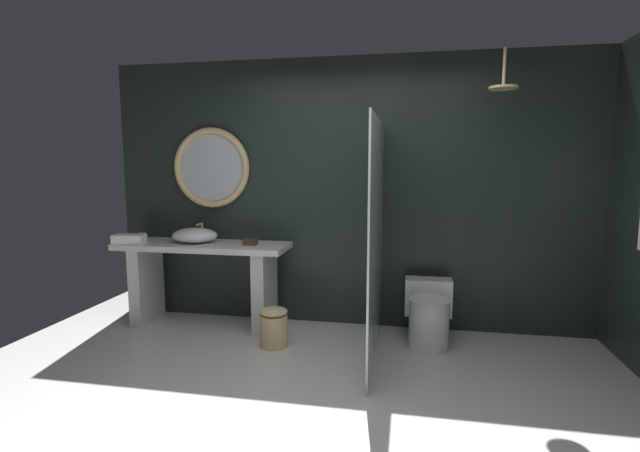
# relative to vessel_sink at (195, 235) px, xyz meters

# --- Properties ---
(ground_plane) EXTENTS (5.76, 5.76, 0.00)m
(ground_plane) POSITION_rel_vessel_sink_xyz_m (1.48, -1.57, -0.90)
(ground_plane) COLOR silver
(back_wall_panel) EXTENTS (4.80, 0.10, 2.60)m
(back_wall_panel) POSITION_rel_vessel_sink_xyz_m (1.48, 0.33, 0.40)
(back_wall_panel) COLOR #1E2823
(back_wall_panel) RESTS_ON ground_plane
(vanity_counter) EXTENTS (1.68, 0.55, 0.82)m
(vanity_counter) POSITION_rel_vessel_sink_xyz_m (0.09, -0.01, -0.36)
(vanity_counter) COLOR silver
(vanity_counter) RESTS_ON ground_plane
(vessel_sink) EXTENTS (0.45, 0.37, 0.18)m
(vessel_sink) POSITION_rel_vessel_sink_xyz_m (0.00, 0.00, 0.00)
(vessel_sink) COLOR white
(vessel_sink) RESTS_ON vanity_counter
(tumbler_cup) EXTENTS (0.08, 0.08, 0.08)m
(tumbler_cup) POSITION_rel_vessel_sink_xyz_m (-0.57, 0.01, -0.03)
(tumbler_cup) COLOR silver
(tumbler_cup) RESTS_ON vanity_counter
(tissue_box) EXTENTS (0.12, 0.10, 0.06)m
(tissue_box) POSITION_rel_vessel_sink_xyz_m (0.58, -0.03, -0.04)
(tissue_box) COLOR #3D3323
(tissue_box) RESTS_ON vanity_counter
(round_wall_mirror) EXTENTS (0.81, 0.07, 0.81)m
(round_wall_mirror) POSITION_rel_vessel_sink_xyz_m (0.09, 0.24, 0.66)
(round_wall_mirror) COLOR #D6B77F
(shower_glass_panel) EXTENTS (0.02, 1.46, 1.94)m
(shower_glass_panel) POSITION_rel_vessel_sink_xyz_m (1.80, -0.45, 0.08)
(shower_glass_panel) COLOR silver
(shower_glass_panel) RESTS_ON ground_plane
(rain_shower_head) EXTENTS (0.23, 0.23, 0.32)m
(rain_shower_head) POSITION_rel_vessel_sink_xyz_m (2.77, -0.19, 1.32)
(rain_shower_head) COLOR #D6B77F
(toilet) EXTENTS (0.42, 0.57, 0.55)m
(toilet) POSITION_rel_vessel_sink_xyz_m (2.25, -0.12, -0.62)
(toilet) COLOR white
(toilet) RESTS_ON ground_plane
(waste_bin) EXTENTS (0.24, 0.24, 0.35)m
(waste_bin) POSITION_rel_vessel_sink_xyz_m (0.92, -0.43, -0.72)
(waste_bin) COLOR #D6B77F
(waste_bin) RESTS_ON ground_plane
(folded_hand_towel) EXTENTS (0.31, 0.19, 0.09)m
(folded_hand_towel) POSITION_rel_vessel_sink_xyz_m (-0.59, -0.18, -0.03)
(folded_hand_towel) COLOR white
(folded_hand_towel) RESTS_ON vanity_counter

